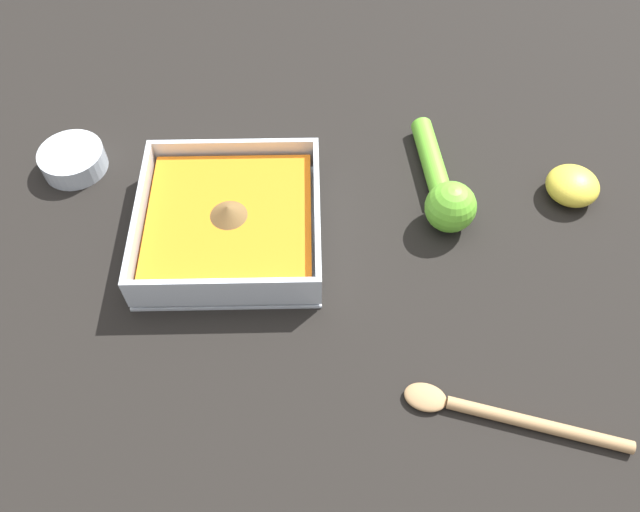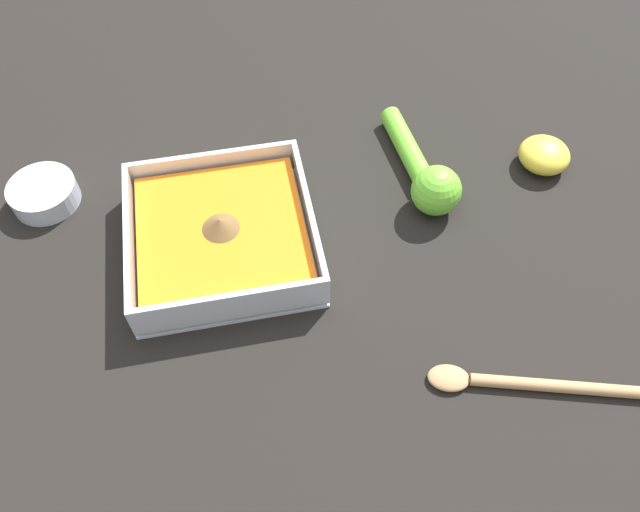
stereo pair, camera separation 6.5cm
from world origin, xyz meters
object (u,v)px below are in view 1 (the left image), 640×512
object	(u,v)px
spice_bowl	(73,160)
lemon_squeezer	(444,192)
square_dish	(230,223)
wooden_spoon	(501,416)
lemon_half	(572,186)

from	to	relation	value
spice_bowl	lemon_squeezer	distance (m)	0.44
square_dish	spice_bowl	xyz separation A→B (m)	(0.19, -0.10, -0.01)
wooden_spoon	square_dish	bearing A→B (deg)	-24.07
square_dish	lemon_squeezer	distance (m)	0.24
spice_bowl	lemon_squeezer	xyz separation A→B (m)	(-0.43, 0.07, 0.01)
square_dish	lemon_half	bearing A→B (deg)	-172.88
spice_bowl	lemon_half	xyz separation A→B (m)	(-0.58, 0.06, 0.00)
square_dish	spice_bowl	size ratio (longest dim) A/B	2.56
lemon_half	wooden_spoon	xyz separation A→B (m)	(0.13, 0.27, -0.01)
lemon_half	wooden_spoon	size ratio (longest dim) A/B	0.30
square_dish	lemon_half	distance (m)	0.39
lemon_squeezer	square_dish	bearing A→B (deg)	-86.87
lemon_squeezer	lemon_half	xyz separation A→B (m)	(-0.15, -0.01, -0.01)
square_dish	lemon_half	size ratio (longest dim) A/B	3.25
lemon_half	square_dish	bearing A→B (deg)	7.12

